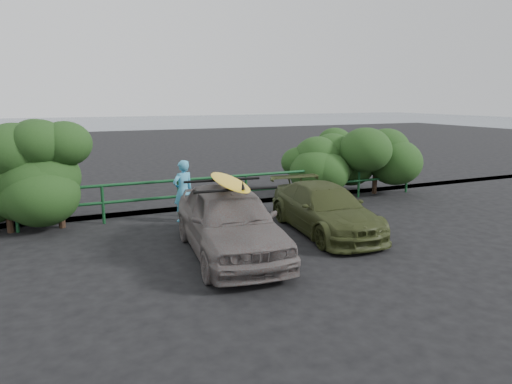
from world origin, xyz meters
The scene contains 10 objects.
ground centered at (0.00, 0.00, 0.00)m, with size 80.00×80.00×0.00m, color black.
ocean centered at (0.00, 60.00, 0.00)m, with size 200.00×200.00×0.00m, color #535C66.
guardrail centered at (0.00, 5.00, 0.52)m, with size 14.00×0.08×1.04m, color #134320, non-canonical shape.
shrub_left centered at (-4.80, 5.40, 1.26)m, with size 3.20×2.40×2.53m, color #1F4017, non-canonical shape.
shrub_right centered at (5.00, 5.50, 1.00)m, with size 3.20×2.40×2.01m, color #1F4017, non-canonical shape.
sedan centered at (-0.84, 1.47, 0.73)m, with size 1.72×4.27×1.45m, color #5E5553.
olive_vehicle centered at (1.86, 2.08, 0.57)m, with size 1.60×3.93×1.14m, color #333B1A.
man centered at (-1.03, 4.40, 0.82)m, with size 0.59×0.39×1.63m, color #3F98BF.
roof_rack centered at (-0.84, 1.47, 1.48)m, with size 1.66×1.16×0.06m, color black, non-canonical shape.
surfboard centered at (-0.84, 1.47, 1.55)m, with size 0.51×2.47×0.07m, color yellow.
Camera 1 is at (-3.99, -7.07, 3.21)m, focal length 32.00 mm.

